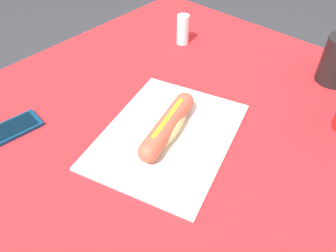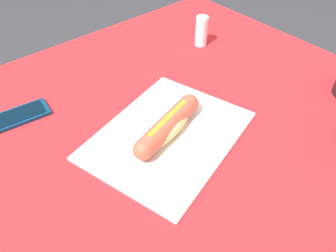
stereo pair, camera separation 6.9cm
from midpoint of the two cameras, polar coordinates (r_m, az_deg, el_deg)
dining_table at (r=0.83m, az=-0.64°, el=-6.02°), size 1.07×1.00×0.75m
paper_wrapper at (r=0.71m, az=-2.78°, el=-1.73°), size 0.39×0.34×0.01m
hot_dog at (r=0.69m, az=-2.86°, el=-0.06°), size 0.21×0.09×0.05m
cell_phone at (r=0.81m, az=-27.76°, el=-0.63°), size 0.13×0.08×0.01m
salt_shaker at (r=1.01m, az=0.57°, el=16.30°), size 0.04×0.04×0.09m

